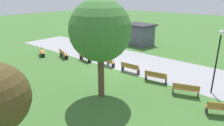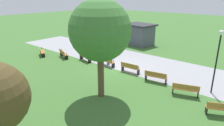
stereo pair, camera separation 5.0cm
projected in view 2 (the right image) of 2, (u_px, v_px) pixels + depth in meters
name	position (u px, v px, depth m)	size (l,w,h in m)	color
ground_plane	(119.00, 69.00, 18.67)	(120.00, 120.00, 0.00)	#3D6B2D
path_paving	(135.00, 61.00, 20.65)	(33.79, 6.17, 0.01)	#939399
bench_0	(42.00, 51.00, 22.53)	(1.76, 1.20, 0.89)	#B27538
bench_1	(63.00, 53.00, 21.76)	(1.79, 1.01, 0.89)	#B27538
bench_2	(85.00, 57.00, 20.66)	(1.79, 0.81, 0.89)	#B27538
bench_3	(107.00, 61.00, 19.27)	(1.76, 0.59, 0.89)	#B27538
bench_4	(130.00, 67.00, 17.60)	(1.76, 0.59, 0.89)	#B27538
bench_5	(156.00, 76.00, 15.68)	(1.79, 0.81, 0.89)	#B27538
bench_6	(186.00, 89.00, 13.55)	(1.79, 1.01, 0.89)	#B27538
bench_7	(223.00, 109.00, 11.25)	(1.76, 1.20, 0.89)	#B27538
person_seated	(106.00, 59.00, 19.43)	(0.34, 0.53, 1.20)	navy
tree_2	(100.00, 31.00, 12.26)	(3.86, 3.86, 6.39)	brown
lamp_post	(218.00, 51.00, 13.15)	(0.32, 0.32, 4.39)	black
kiosk	(139.00, 34.00, 27.28)	(4.29, 3.64, 2.79)	#4C515B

